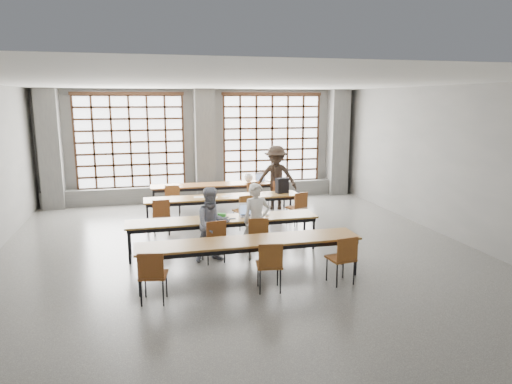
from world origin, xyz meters
TOP-DOWN VIEW (x-y plane):
  - floor at (0.00, 0.00)m, footprint 11.00×11.00m
  - ceiling at (0.00, 0.00)m, footprint 11.00×11.00m
  - wall_back at (0.00, 5.50)m, footprint 10.00×0.00m
  - wall_front at (0.00, -5.50)m, footprint 10.00×0.00m
  - wall_right at (5.00, 0.00)m, footprint 0.00×11.00m
  - column_left at (-4.50, 5.22)m, footprint 0.60×0.55m
  - column_mid at (0.00, 5.22)m, footprint 0.60×0.55m
  - column_right at (4.50, 5.22)m, footprint 0.60×0.55m
  - window_left at (-2.25, 5.42)m, footprint 3.32×0.12m
  - window_right at (2.25, 5.42)m, footprint 3.32×0.12m
  - sill_ledge at (0.00, 5.30)m, footprint 9.80×0.35m
  - desk_row_a at (0.26, 4.09)m, footprint 4.00×0.70m
  - desk_row_b at (0.06, 2.30)m, footprint 4.00×0.70m
  - desk_row_c at (-0.32, 0.11)m, footprint 4.00×0.70m
  - desk_row_d at (-0.13, -1.50)m, footprint 4.00×0.70m
  - chair_back_left at (-1.15, 3.46)m, footprint 0.47×0.48m
  - chair_back_mid at (1.08, 3.46)m, footprint 0.52×0.52m
  - chair_back_right at (1.87, 3.46)m, footprint 0.48×0.48m
  - chair_mid_left at (-1.54, 1.67)m, footprint 0.42×0.43m
  - chair_mid_centre at (0.48, 1.67)m, footprint 0.51×0.51m
  - chair_mid_right at (1.88, 1.67)m, footprint 0.53×0.53m
  - chair_front_left at (-0.61, -0.51)m, footprint 0.49×0.49m
  - chair_front_right at (0.27, -0.52)m, footprint 0.47×0.47m
  - chair_near_left at (-1.84, -2.13)m, footprint 0.50×0.50m
  - chair_near_mid at (0.06, -2.13)m, footprint 0.48×0.48m
  - chair_near_right at (1.39, -2.13)m, footprint 0.47×0.48m
  - student_male at (0.28, -0.39)m, footprint 0.57×0.38m
  - student_female at (-0.62, -0.39)m, footprint 0.81×0.68m
  - student_back at (1.86, 3.59)m, footprint 1.37×1.06m
  - laptop_front at (0.23, 0.22)m, footprint 0.38×0.32m
  - laptop_back at (1.58, 4.19)m, footprint 0.46×0.43m
  - mouse at (0.63, 0.09)m, footprint 0.11×0.10m
  - green_box at (-0.37, 0.19)m, footprint 0.26×0.18m
  - phone at (-0.14, 0.01)m, footprint 0.14×0.08m
  - paper_sheet_a at (-0.54, 2.35)m, footprint 0.31×0.23m
  - paper_sheet_b at (-0.24, 2.25)m, footprint 0.35×0.29m
  - paper_sheet_c at (0.16, 2.30)m, footprint 0.36×0.31m
  - backpack at (1.66, 2.35)m, footprint 0.35×0.25m
  - plastic_bag at (1.16, 4.14)m, footprint 0.29×0.25m
  - red_pouch at (-1.83, -2.05)m, footprint 0.22×0.14m

SIDE VIEW (x-z plane):
  - floor at x=0.00m, z-range 0.00..0.00m
  - sill_ledge at x=0.00m, z-range 0.00..0.50m
  - red_pouch at x=-1.83m, z-range 0.47..0.53m
  - chair_back_left at x=-1.15m, z-range 0.10..0.98m
  - chair_back_mid at x=1.08m, z-range 0.10..0.98m
  - chair_back_right at x=1.87m, z-range 0.10..0.98m
  - chair_mid_left at x=-1.54m, z-range 0.10..0.98m
  - chair_mid_centre at x=0.48m, z-range 0.10..0.98m
  - chair_mid_right at x=1.88m, z-range 0.10..0.98m
  - chair_front_left at x=-0.61m, z-range 0.10..0.98m
  - chair_front_right at x=0.27m, z-range 0.10..0.98m
  - chair_near_left at x=-1.84m, z-range 0.10..0.98m
  - chair_near_mid at x=0.06m, z-range 0.10..0.98m
  - chair_near_right at x=1.39m, z-range 0.10..0.98m
  - desk_row_a at x=0.26m, z-range 0.30..1.03m
  - desk_row_b at x=0.06m, z-range 0.30..1.03m
  - desk_row_c at x=-0.32m, z-range 0.30..1.03m
  - desk_row_d at x=-0.13m, z-range 0.30..1.03m
  - paper_sheet_a at x=-0.54m, z-range 0.73..0.73m
  - paper_sheet_b at x=-0.24m, z-range 0.73..0.73m
  - paper_sheet_c at x=0.16m, z-range 0.73..0.73m
  - phone at x=-0.14m, z-range 0.73..0.74m
  - student_female at x=-0.62m, z-range 0.00..1.50m
  - mouse at x=0.63m, z-range 0.73..0.77m
  - student_male at x=0.28m, z-range 0.00..1.54m
  - green_box at x=-0.37m, z-range 0.73..0.82m
  - laptop_front at x=0.23m, z-range 0.66..0.92m
  - laptop_back at x=1.58m, z-range 0.66..0.92m
  - plastic_bag at x=1.16m, z-range 0.73..1.02m
  - backpack at x=1.66m, z-range 0.73..1.13m
  - student_back at x=1.86m, z-range 0.00..1.87m
  - wall_back at x=0.00m, z-range -3.25..6.75m
  - wall_front at x=0.00m, z-range -3.25..6.75m
  - wall_right at x=5.00m, z-range -3.75..7.25m
  - column_left at x=-4.50m, z-range 0.00..3.50m
  - column_mid at x=0.00m, z-range 0.00..3.50m
  - column_right at x=4.50m, z-range 0.00..3.50m
  - window_left at x=-2.25m, z-range 0.40..3.40m
  - window_right at x=2.25m, z-range 0.40..3.40m
  - ceiling at x=0.00m, z-range 3.50..3.50m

